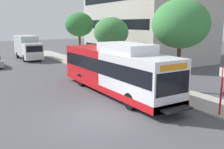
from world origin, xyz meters
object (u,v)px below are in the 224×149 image
bus_stop_sign_pole (222,87)px  street_tree_mid_block (111,32)px  street_tree_far_block (79,25)px  street_tree_near_stop (181,24)px  transit_bus (115,70)px  box_truck_background (28,47)px

bus_stop_sign_pole → street_tree_mid_block: 15.04m
bus_stop_sign_pole → street_tree_mid_block: street_tree_mid_block is taller
street_tree_mid_block → street_tree_far_block: (-0.26, 7.33, 0.75)m
bus_stop_sign_pole → street_tree_mid_block: bearing=81.7°
bus_stop_sign_pole → street_tree_near_stop: bearing=68.1°
street_tree_mid_block → street_tree_far_block: size_ratio=0.88×
bus_stop_sign_pole → street_tree_near_stop: 6.33m
transit_bus → street_tree_mid_block: bearing=60.5°
bus_stop_sign_pole → street_tree_near_stop: street_tree_near_stop is taller
bus_stop_sign_pole → street_tree_far_block: (1.87, 22.02, 3.14)m
street_tree_mid_block → box_truck_background: 14.87m
street_tree_far_block → box_truck_background: (-5.04, 6.37, -3.05)m
street_tree_far_block → box_truck_background: size_ratio=0.88×
transit_bus → box_truck_background: 21.44m
street_tree_near_stop → street_tree_mid_block: (0.11, 9.64, -0.83)m
bus_stop_sign_pole → box_truck_background: bearing=96.4°
bus_stop_sign_pole → street_tree_mid_block: size_ratio=0.48×
street_tree_near_stop → street_tree_far_block: bearing=90.5°
bus_stop_sign_pole → box_truck_background: (-3.17, 28.39, 0.09)m
transit_bus → street_tree_near_stop: size_ratio=1.89×
transit_bus → street_tree_near_stop: 5.65m
bus_stop_sign_pole → box_truck_background: box_truck_background is taller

